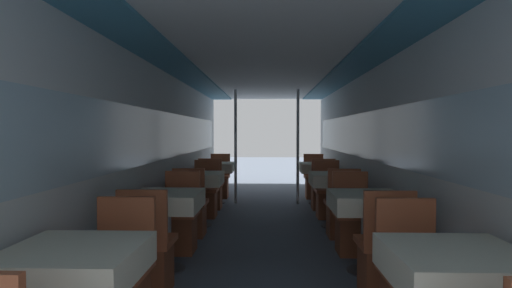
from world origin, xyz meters
TOP-DOWN VIEW (x-y plane):
  - wall_left at (-1.37, 3.72)m, footprint 0.05×10.24m
  - wall_right at (1.37, 3.72)m, footprint 0.05×10.24m
  - ceiling_panel at (0.00, 3.72)m, footprint 2.75×10.24m
  - dining_table_left_0 at (-0.96, 0.77)m, footprint 0.66×0.66m
  - dining_table_left_1 at (-0.96, 2.60)m, footprint 0.66×0.66m
  - chair_left_near_1 at (-0.96, 2.01)m, footprint 0.40×0.40m
  - chair_left_far_1 at (-0.96, 3.19)m, footprint 0.40×0.40m
  - dining_table_left_2 at (-0.96, 4.44)m, footprint 0.66×0.66m
  - chair_left_near_2 at (-0.96, 3.85)m, footprint 0.40×0.40m
  - chair_left_far_2 at (-0.96, 5.03)m, footprint 0.40×0.40m
  - dining_table_left_3 at (-0.96, 6.27)m, footprint 0.66×0.66m
  - chair_left_near_3 at (-0.96, 5.69)m, footprint 0.40×0.40m
  - chair_left_far_3 at (-0.96, 6.86)m, footprint 0.40×0.40m
  - support_pole_left_3 at (-0.59, 6.27)m, footprint 0.05×0.05m
  - dining_table_right_0 at (0.96, 0.77)m, footprint 0.66×0.66m
  - dining_table_right_1 at (0.96, 2.60)m, footprint 0.66×0.66m
  - chair_right_near_1 at (0.96, 2.01)m, footprint 0.40×0.40m
  - chair_right_far_1 at (0.96, 3.19)m, footprint 0.40×0.40m
  - dining_table_right_2 at (0.96, 4.44)m, footprint 0.66×0.66m
  - chair_right_near_2 at (0.96, 3.85)m, footprint 0.40×0.40m
  - chair_right_far_2 at (0.96, 5.03)m, footprint 0.40×0.40m
  - dining_table_right_3 at (0.96, 6.27)m, footprint 0.66×0.66m
  - chair_right_near_3 at (0.96, 5.69)m, footprint 0.40×0.40m
  - chair_right_far_3 at (0.96, 6.86)m, footprint 0.40×0.40m
  - support_pole_right_3 at (0.59, 6.27)m, footprint 0.05×0.05m

SIDE VIEW (x-z plane):
  - chair_left_near_1 at x=-0.96m, z-range -0.16..0.73m
  - chair_left_far_1 at x=-0.96m, z-range -0.16..0.73m
  - chair_left_near_2 at x=-0.96m, z-range -0.16..0.73m
  - chair_left_far_2 at x=-0.96m, z-range -0.16..0.73m
  - chair_left_near_3 at x=-0.96m, z-range -0.16..0.73m
  - chair_left_far_3 at x=-0.96m, z-range -0.16..0.73m
  - chair_right_near_1 at x=0.96m, z-range -0.16..0.73m
  - chair_right_far_1 at x=0.96m, z-range -0.16..0.73m
  - chair_right_near_2 at x=0.96m, z-range -0.16..0.73m
  - chair_right_far_2 at x=0.96m, z-range -0.16..0.73m
  - chair_right_near_3 at x=0.96m, z-range -0.16..0.73m
  - chair_right_far_3 at x=0.96m, z-range -0.16..0.73m
  - dining_table_left_0 at x=-0.96m, z-range 0.27..1.03m
  - dining_table_left_1 at x=-0.96m, z-range 0.27..1.03m
  - dining_table_left_2 at x=-0.96m, z-range 0.27..1.03m
  - dining_table_left_3 at x=-0.96m, z-range 0.27..1.03m
  - dining_table_right_0 at x=0.96m, z-range 0.27..1.03m
  - dining_table_right_1 at x=0.96m, z-range 0.27..1.03m
  - dining_table_right_2 at x=0.96m, z-range 0.27..1.03m
  - dining_table_right_3 at x=0.96m, z-range 0.27..1.03m
  - support_pole_left_3 at x=-0.59m, z-range 0.00..2.15m
  - support_pole_right_3 at x=0.59m, z-range 0.00..2.15m
  - wall_left at x=-1.37m, z-range 0.03..2.18m
  - wall_right at x=1.37m, z-range 0.03..2.18m
  - ceiling_panel at x=0.00m, z-range 2.15..2.22m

